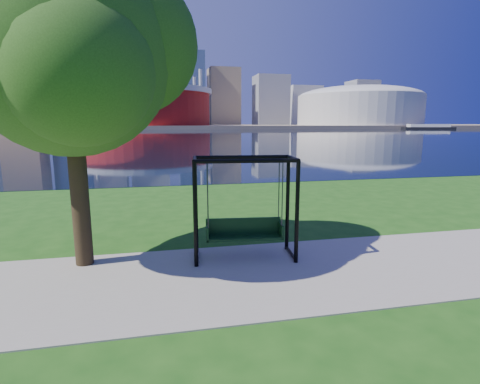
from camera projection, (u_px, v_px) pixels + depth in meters
name	position (u px, v px, depth m)	size (l,w,h in m)	color
ground	(240.00, 268.00, 8.71)	(900.00, 900.00, 0.00)	#1E5114
path	(245.00, 276.00, 8.22)	(120.00, 4.00, 0.03)	#9E937F
river	(165.00, 135.00, 106.79)	(900.00, 180.00, 0.02)	black
far_bank	(161.00, 126.00, 302.79)	(900.00, 228.00, 2.00)	#937F60
stadium	(144.00, 105.00, 230.05)	(83.00, 83.00, 32.00)	maroon
arena	(359.00, 105.00, 259.64)	(84.00, 84.00, 26.56)	beige
skyline	(154.00, 83.00, 308.47)	(392.00, 66.00, 96.50)	gray
swing	(244.00, 210.00, 9.14)	(2.57, 1.32, 2.53)	black
park_tree	(66.00, 48.00, 8.06)	(5.69, 5.14, 7.06)	black
barge	(428.00, 127.00, 215.31)	(29.15, 14.16, 2.82)	black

